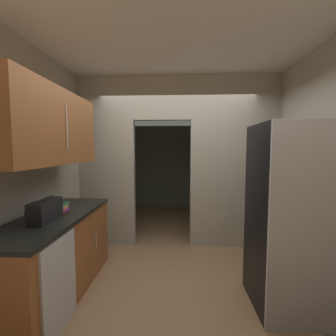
{
  "coord_description": "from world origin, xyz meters",
  "views": [
    {
      "loc": [
        0.03,
        -2.6,
        1.63
      ],
      "look_at": [
        -0.11,
        0.43,
        1.39
      ],
      "focal_mm": 24.86,
      "sensor_mm": 36.0,
      "label": 1
    }
  ],
  "objects_px": {
    "refrigerator": "(297,218)",
    "book_stack": "(61,208)",
    "dishwasher": "(60,286)",
    "boombox": "(45,211)"
  },
  "relations": [
    {
      "from": "dishwasher",
      "to": "book_stack",
      "type": "bearing_deg",
      "value": 115.02
    },
    {
      "from": "dishwasher",
      "to": "boombox",
      "type": "height_order",
      "value": "boombox"
    },
    {
      "from": "refrigerator",
      "to": "dishwasher",
      "type": "relative_size",
      "value": 2.21
    },
    {
      "from": "refrigerator",
      "to": "boombox",
      "type": "distance_m",
      "value": 2.54
    },
    {
      "from": "dishwasher",
      "to": "book_stack",
      "type": "xyz_separation_m",
      "value": [
        -0.29,
        0.62,
        0.54
      ]
    },
    {
      "from": "dishwasher",
      "to": "boombox",
      "type": "relative_size",
      "value": 2.15
    },
    {
      "from": "boombox",
      "to": "dishwasher",
      "type": "bearing_deg",
      "value": -46.52
    },
    {
      "from": "boombox",
      "to": "book_stack",
      "type": "xyz_separation_m",
      "value": [
        -0.0,
        0.32,
        -0.06
      ]
    },
    {
      "from": "refrigerator",
      "to": "book_stack",
      "type": "bearing_deg",
      "value": 176.07
    },
    {
      "from": "refrigerator",
      "to": "dishwasher",
      "type": "xyz_separation_m",
      "value": [
        -2.25,
        -0.45,
        -0.52
      ]
    }
  ]
}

